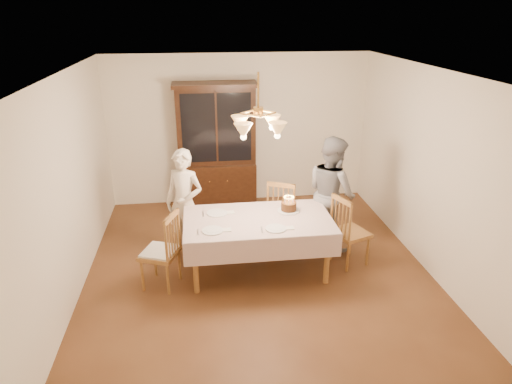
{
  "coord_description": "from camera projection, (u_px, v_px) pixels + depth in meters",
  "views": [
    {
      "loc": [
        -0.71,
        -5.26,
        3.27
      ],
      "look_at": [
        0.0,
        0.2,
        1.05
      ],
      "focal_mm": 32.0,
      "sensor_mm": 36.0,
      "label": 1
    }
  ],
  "objects": [
    {
      "name": "place_setting_near_left",
      "position": [
        214.0,
        230.0,
        5.53
      ],
      "size": [
        0.41,
        0.26,
        0.02
      ],
      "color": "white",
      "rests_on": "dining_table"
    },
    {
      "name": "ground",
      "position": [
        258.0,
        270.0,
        6.14
      ],
      "size": [
        5.0,
        5.0,
        0.0
      ],
      "primitive_type": "plane",
      "color": "#512E17",
      "rests_on": "ground"
    },
    {
      "name": "dining_table",
      "position": [
        258.0,
        224.0,
        5.89
      ],
      "size": [
        1.9,
        1.1,
        0.76
      ],
      "color": "brown",
      "rests_on": "ground"
    },
    {
      "name": "room_shell",
      "position": [
        258.0,
        158.0,
        5.55
      ],
      "size": [
        5.0,
        5.0,
        5.0
      ],
      "color": "white",
      "rests_on": "ground"
    },
    {
      "name": "chandelier",
      "position": [
        258.0,
        126.0,
        5.4
      ],
      "size": [
        0.62,
        0.62,
        0.73
      ],
      "color": "#BF8C3F",
      "rests_on": "ground"
    },
    {
      "name": "place_setting_near_right",
      "position": [
        277.0,
        229.0,
        5.58
      ],
      "size": [
        0.41,
        0.26,
        0.02
      ],
      "color": "white",
      "rests_on": "dining_table"
    },
    {
      "name": "adult_in_grey",
      "position": [
        332.0,
        192.0,
        6.53
      ],
      "size": [
        0.83,
        0.95,
        1.65
      ],
      "primitive_type": "imported",
      "rotation": [
        0.0,
        0.0,
        1.87
      ],
      "color": "slate",
      "rests_on": "ground"
    },
    {
      "name": "china_hutch",
      "position": [
        217.0,
        149.0,
        7.78
      ],
      "size": [
        1.38,
        0.54,
        2.16
      ],
      "color": "black",
      "rests_on": "ground"
    },
    {
      "name": "birthday_cake",
      "position": [
        289.0,
        207.0,
        6.07
      ],
      "size": [
        0.3,
        0.3,
        0.21
      ],
      "color": "white",
      "rests_on": "dining_table"
    },
    {
      "name": "chair_far_side",
      "position": [
        283.0,
        214.0,
        6.74
      ],
      "size": [
        0.57,
        0.56,
        1.0
      ],
      "color": "brown",
      "rests_on": "ground"
    },
    {
      "name": "chair_left_end",
      "position": [
        161.0,
        253.0,
        5.64
      ],
      "size": [
        0.55,
        0.56,
        1.0
      ],
      "color": "brown",
      "rests_on": "ground"
    },
    {
      "name": "chair_right_end",
      "position": [
        350.0,
        234.0,
        6.16
      ],
      "size": [
        0.55,
        0.56,
        1.0
      ],
      "color": "brown",
      "rests_on": "ground"
    },
    {
      "name": "elderly_woman",
      "position": [
        184.0,
        203.0,
        6.33
      ],
      "size": [
        0.66,
        0.57,
        1.53
      ],
      "primitive_type": "imported",
      "rotation": [
        0.0,
        0.0,
        -0.46
      ],
      "color": "white",
      "rests_on": "ground"
    },
    {
      "name": "place_setting_far_left",
      "position": [
        218.0,
        213.0,
        6.01
      ],
      "size": [
        0.42,
        0.27,
        0.02
      ],
      "color": "white",
      "rests_on": "dining_table"
    }
  ]
}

